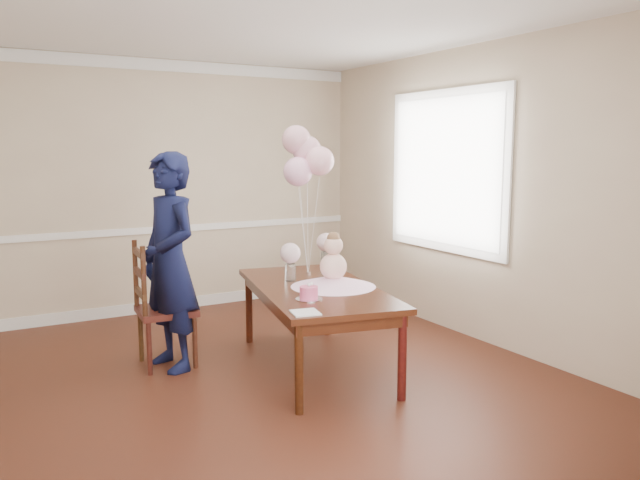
# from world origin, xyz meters

# --- Properties ---
(floor) EXTENTS (4.50, 5.00, 0.00)m
(floor) POSITION_xyz_m (0.00, 0.00, 0.00)
(floor) COLOR #34150D
(floor) RESTS_ON ground
(ceiling) EXTENTS (4.50, 5.00, 0.02)m
(ceiling) POSITION_xyz_m (0.00, 0.00, 2.70)
(ceiling) COLOR white
(ceiling) RESTS_ON wall_back
(wall_back) EXTENTS (4.50, 0.02, 2.70)m
(wall_back) POSITION_xyz_m (0.00, 2.50, 1.35)
(wall_back) COLOR tan
(wall_back) RESTS_ON floor
(wall_front) EXTENTS (4.50, 0.02, 2.70)m
(wall_front) POSITION_xyz_m (0.00, -2.50, 1.35)
(wall_front) COLOR tan
(wall_front) RESTS_ON floor
(wall_right) EXTENTS (0.02, 5.00, 2.70)m
(wall_right) POSITION_xyz_m (2.25, 0.00, 1.35)
(wall_right) COLOR tan
(wall_right) RESTS_ON floor
(chair_rail_trim) EXTENTS (4.50, 0.02, 0.07)m
(chair_rail_trim) POSITION_xyz_m (0.00, 2.49, 0.90)
(chair_rail_trim) COLOR white
(chair_rail_trim) RESTS_ON wall_back
(crown_molding) EXTENTS (4.50, 0.02, 0.12)m
(crown_molding) POSITION_xyz_m (0.00, 2.49, 2.63)
(crown_molding) COLOR white
(crown_molding) RESTS_ON wall_back
(baseboard_trim) EXTENTS (4.50, 0.02, 0.12)m
(baseboard_trim) POSITION_xyz_m (0.00, 2.49, 0.06)
(baseboard_trim) COLOR white
(baseboard_trim) RESTS_ON floor
(window_frame) EXTENTS (0.02, 1.66, 1.56)m
(window_frame) POSITION_xyz_m (2.23, 0.50, 1.55)
(window_frame) COLOR white
(window_frame) RESTS_ON wall_right
(window_blinds) EXTENTS (0.01, 1.50, 1.40)m
(window_blinds) POSITION_xyz_m (2.21, 0.50, 1.55)
(window_blinds) COLOR silver
(window_blinds) RESTS_ON wall_right
(dining_table_top) EXTENTS (1.24, 1.94, 0.04)m
(dining_table_top) POSITION_xyz_m (0.56, 0.10, 0.65)
(dining_table_top) COLOR black
(dining_table_top) RESTS_ON table_leg_fl
(table_apron) EXTENTS (1.14, 1.83, 0.09)m
(table_apron) POSITION_xyz_m (0.56, 0.10, 0.58)
(table_apron) COLOR black
(table_apron) RESTS_ON table_leg_fl
(table_leg_fl) EXTENTS (0.07, 0.07, 0.63)m
(table_leg_fl) POSITION_xyz_m (0.02, -0.63, 0.31)
(table_leg_fl) COLOR black
(table_leg_fl) RESTS_ON floor
(table_leg_fr) EXTENTS (0.07, 0.07, 0.63)m
(table_leg_fr) POSITION_xyz_m (0.76, -0.78, 0.31)
(table_leg_fr) COLOR black
(table_leg_fr) RESTS_ON floor
(table_leg_bl) EXTENTS (0.07, 0.07, 0.63)m
(table_leg_bl) POSITION_xyz_m (0.35, 0.99, 0.31)
(table_leg_bl) COLOR black
(table_leg_bl) RESTS_ON floor
(table_leg_br) EXTENTS (0.07, 0.07, 0.63)m
(table_leg_br) POSITION_xyz_m (1.09, 0.84, 0.31)
(table_leg_br) COLOR black
(table_leg_br) RESTS_ON floor
(baby_skirt) EXTENTS (0.81, 0.81, 0.09)m
(baby_skirt) POSITION_xyz_m (0.68, 0.03, 0.72)
(baby_skirt) COLOR #FFBBE4
(baby_skirt) RESTS_ON dining_table_top
(baby_torso) EXTENTS (0.22, 0.22, 0.22)m
(baby_torso) POSITION_xyz_m (0.68, 0.03, 0.84)
(baby_torso) COLOR #FFA1BB
(baby_torso) RESTS_ON baby_skirt
(baby_head) EXTENTS (0.15, 0.15, 0.15)m
(baby_head) POSITION_xyz_m (0.68, 0.03, 1.01)
(baby_head) COLOR beige
(baby_head) RESTS_ON baby_torso
(baby_hair) EXTENTS (0.11, 0.11, 0.11)m
(baby_hair) POSITION_xyz_m (0.68, 0.03, 1.06)
(baby_hair) COLOR brown
(baby_hair) RESTS_ON baby_head
(cake_platter) EXTENTS (0.23, 0.23, 0.01)m
(cake_platter) POSITION_xyz_m (0.30, -0.26, 0.68)
(cake_platter) COLOR silver
(cake_platter) RESTS_ON dining_table_top
(birthday_cake) EXTENTS (0.16, 0.16, 0.09)m
(birthday_cake) POSITION_xyz_m (0.30, -0.26, 0.73)
(birthday_cake) COLOR #E6487C
(birthday_cake) RESTS_ON cake_platter
(cake_flower_a) EXTENTS (0.03, 0.03, 0.03)m
(cake_flower_a) POSITION_xyz_m (0.30, -0.26, 0.78)
(cake_flower_a) COLOR silver
(cake_flower_a) RESTS_ON birthday_cake
(cake_flower_b) EXTENTS (0.03, 0.03, 0.03)m
(cake_flower_b) POSITION_xyz_m (0.33, -0.24, 0.78)
(cake_flower_b) COLOR white
(cake_flower_b) RESTS_ON birthday_cake
(rose_vase_near) EXTENTS (0.11, 0.11, 0.14)m
(rose_vase_near) POSITION_xyz_m (0.48, 0.39, 0.75)
(rose_vase_near) COLOR white
(rose_vase_near) RESTS_ON dining_table_top
(roses_near) EXTENTS (0.17, 0.17, 0.17)m
(roses_near) POSITION_xyz_m (0.48, 0.39, 0.91)
(roses_near) COLOR beige
(roses_near) RESTS_ON rose_vase_near
(rose_vase_far) EXTENTS (0.11, 0.11, 0.14)m
(rose_vase_far) POSITION_xyz_m (1.05, 0.78, 0.75)
(rose_vase_far) COLOR silver
(rose_vase_far) RESTS_ON dining_table_top
(roses_far) EXTENTS (0.17, 0.17, 0.17)m
(roses_far) POSITION_xyz_m (1.05, 0.78, 0.91)
(roses_far) COLOR silver
(roses_far) RESTS_ON rose_vase_far
(napkin) EXTENTS (0.21, 0.21, 0.01)m
(napkin) POSITION_xyz_m (0.10, -0.58, 0.68)
(napkin) COLOR silver
(napkin) RESTS_ON dining_table_top
(balloon_weight) EXTENTS (0.04, 0.04, 0.02)m
(balloon_weight) POSITION_xyz_m (0.75, 0.57, 0.68)
(balloon_weight) COLOR silver
(balloon_weight) RESTS_ON dining_table_top
(balloon_a) EXTENTS (0.25, 0.25, 0.25)m
(balloon_a) POSITION_xyz_m (0.66, 0.59, 1.57)
(balloon_a) COLOR #F8AFD4
(balloon_a) RESTS_ON balloon_ribbon_a
(balloon_b) EXTENTS (0.25, 0.25, 0.25)m
(balloon_b) POSITION_xyz_m (0.82, 0.51, 1.66)
(balloon_b) COLOR #FDB3C1
(balloon_b) RESTS_ON balloon_ribbon_b
(balloon_c) EXTENTS (0.25, 0.25, 0.25)m
(balloon_c) POSITION_xyz_m (0.78, 0.65, 1.75)
(balloon_c) COLOR #DF9EAF
(balloon_c) RESTS_ON balloon_ribbon_c
(balloon_d) EXTENTS (0.25, 0.25, 0.25)m
(balloon_d) POSITION_xyz_m (0.70, 0.69, 1.84)
(balloon_d) COLOR #DD9DA9
(balloon_d) RESTS_ON balloon_ribbon_d
(balloon_ribbon_a) EXTENTS (0.08, 0.02, 0.75)m
(balloon_ribbon_a) POSITION_xyz_m (0.70, 0.58, 1.06)
(balloon_ribbon_a) COLOR white
(balloon_ribbon_a) RESTS_ON balloon_weight
(balloon_ribbon_b) EXTENTS (0.08, 0.07, 0.84)m
(balloon_ribbon_b) POSITION_xyz_m (0.78, 0.54, 1.10)
(balloon_ribbon_b) COLOR silver
(balloon_ribbon_b) RESTS_ON balloon_weight
(balloon_ribbon_c) EXTENTS (0.04, 0.08, 0.93)m
(balloon_ribbon_c) POSITION_xyz_m (0.76, 0.61, 1.15)
(balloon_ribbon_c) COLOR white
(balloon_ribbon_c) RESTS_ON balloon_weight
(balloon_ribbon_d) EXTENTS (0.06, 0.11, 1.02)m
(balloon_ribbon_d) POSITION_xyz_m (0.72, 0.63, 1.19)
(balloon_ribbon_d) COLOR white
(balloon_ribbon_d) RESTS_ON balloon_weight
(dining_chair_seat) EXTENTS (0.47, 0.47, 0.05)m
(dining_chair_seat) POSITION_xyz_m (-0.47, 0.76, 0.45)
(dining_chair_seat) COLOR #3D1510
(dining_chair_seat) RESTS_ON chair_leg_fl
(chair_leg_fl) EXTENTS (0.04, 0.04, 0.43)m
(chair_leg_fl) POSITION_xyz_m (-0.66, 0.59, 0.22)
(chair_leg_fl) COLOR #35120E
(chair_leg_fl) RESTS_ON floor
(chair_leg_fr) EXTENTS (0.04, 0.04, 0.43)m
(chair_leg_fr) POSITION_xyz_m (-0.30, 0.57, 0.22)
(chair_leg_fr) COLOR #3B1A10
(chair_leg_fr) RESTS_ON floor
(chair_leg_bl) EXTENTS (0.04, 0.04, 0.43)m
(chair_leg_bl) POSITION_xyz_m (-0.64, 0.96, 0.22)
(chair_leg_bl) COLOR #351E0E
(chair_leg_bl) RESTS_ON floor
(chair_leg_br) EXTENTS (0.04, 0.04, 0.43)m
(chair_leg_br) POSITION_xyz_m (-0.28, 0.93, 0.22)
(chair_leg_br) COLOR #3B1A10
(chair_leg_br) RESTS_ON floor
(chair_back_post_l) EXTENTS (0.04, 0.04, 0.57)m
(chair_back_post_l) POSITION_xyz_m (-0.68, 0.60, 0.75)
(chair_back_post_l) COLOR #32190D
(chair_back_post_l) RESTS_ON dining_chair_seat
(chair_back_post_r) EXTENTS (0.04, 0.04, 0.57)m
(chair_back_post_r) POSITION_xyz_m (-0.66, 0.96, 0.75)
(chair_back_post_r) COLOR #3D1E10
(chair_back_post_r) RESTS_ON dining_chair_seat
(chair_slat_low) EXTENTS (0.06, 0.40, 0.05)m
(chair_slat_low) POSITION_xyz_m (-0.67, 0.78, 0.63)
(chair_slat_low) COLOR #3A1F0F
(chair_slat_low) RESTS_ON dining_chair_seat
(chair_slat_mid) EXTENTS (0.06, 0.40, 0.05)m
(chair_slat_mid) POSITION_xyz_m (-0.67, 0.78, 0.79)
(chair_slat_mid) COLOR #33150D
(chair_slat_mid) RESTS_ON dining_chair_seat
(chair_slat_top) EXTENTS (0.06, 0.40, 0.05)m
(chair_slat_top) POSITION_xyz_m (-0.67, 0.78, 0.95)
(chair_slat_top) COLOR #351A0E
(chair_slat_top) RESTS_ON dining_chair_seat
(woman) EXTENTS (0.54, 0.71, 1.74)m
(woman) POSITION_xyz_m (-0.45, 0.68, 0.87)
(woman) COLOR black
(woman) RESTS_ON floor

